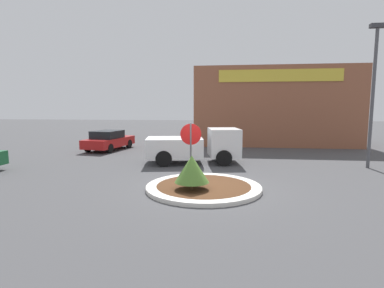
% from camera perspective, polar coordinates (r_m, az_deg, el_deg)
% --- Properties ---
extents(ground_plane, '(120.00, 120.00, 0.00)m').
position_cam_1_polar(ground_plane, '(11.42, 2.21, -8.59)').
color(ground_plane, '#474749').
extents(traffic_island, '(4.33, 4.33, 0.15)m').
position_cam_1_polar(traffic_island, '(11.40, 2.21, -8.23)').
color(traffic_island, silver).
rests_on(traffic_island, ground_plane).
extents(stop_sign, '(0.83, 0.07, 2.46)m').
position_cam_1_polar(stop_sign, '(11.66, -0.23, 0.42)').
color(stop_sign, '#4C4C51').
rests_on(stop_sign, ground_plane).
extents(island_shrub, '(1.24, 1.24, 1.22)m').
position_cam_1_polar(island_shrub, '(10.70, -0.03, -4.77)').
color(island_shrub, brown).
rests_on(island_shrub, traffic_island).
extents(utility_truck, '(5.35, 2.96, 1.91)m').
position_cam_1_polar(utility_truck, '(16.48, 0.72, -0.31)').
color(utility_truck, white).
rests_on(utility_truck, ground_plane).
extents(storefront_building, '(12.80, 6.07, 6.22)m').
position_cam_1_polar(storefront_building, '(26.41, 15.15, 6.85)').
color(storefront_building, '#93563D').
rests_on(storefront_building, ground_plane).
extents(parked_sedan_red, '(2.55, 4.54, 1.42)m').
position_cam_1_polar(parked_sedan_red, '(22.38, -15.57, 0.70)').
color(parked_sedan_red, '#B21919').
rests_on(parked_sedan_red, ground_plane).
extents(light_pole, '(0.70, 0.30, 7.09)m').
position_cam_1_polar(light_pole, '(17.53, 31.28, 9.40)').
color(light_pole, '#4C4C51').
rests_on(light_pole, ground_plane).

